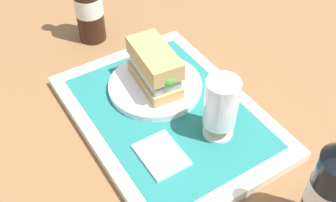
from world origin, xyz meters
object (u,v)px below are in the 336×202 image
Objects in this scene: beer_glass at (221,105)px; beer_bottle at (332,187)px; plate at (155,86)px; sandwich at (155,68)px; second_bottle at (88,0)px.

beer_bottle is (0.22, 0.02, 0.01)m from beer_glass.
beer_glass is at bearing 11.98° from plate.
sandwich reaches higher than plate.
sandwich is (0.00, -0.00, 0.05)m from plate.
plate is 0.40m from beer_bottle.
beer_bottle reaches higher than beer_glass.
plate is 1.52× the size of beer_glass.
plate is 0.18m from beer_glass.
beer_glass is at bearing 17.93° from sandwich.
second_bottle reaches higher than plate.
plate is at bearing -180.00° from sandwich.
second_bottle reaches higher than sandwich.
second_bottle is at bearing -175.16° from plate.
plate is at bearing 4.84° from second_bottle.
beer_bottle is at bearing 7.19° from second_bottle.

